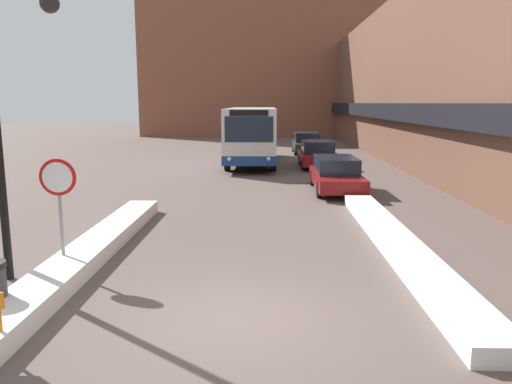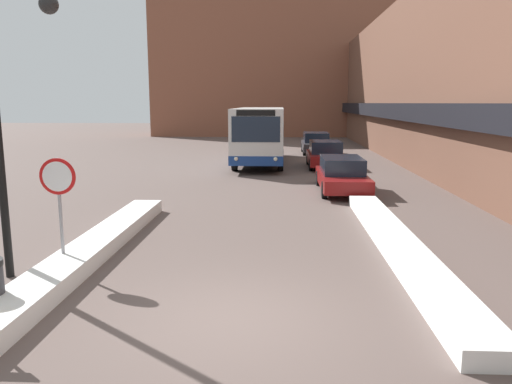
# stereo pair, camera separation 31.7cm
# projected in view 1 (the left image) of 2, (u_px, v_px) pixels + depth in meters

# --- Properties ---
(ground_plane) EXTENTS (160.00, 160.00, 0.00)m
(ground_plane) POSITION_uv_depth(u_px,v_px,m) (240.00, 320.00, 8.19)
(ground_plane) COLOR brown
(building_row_right) EXTENTS (5.50, 60.00, 9.48)m
(building_row_right) POSITION_uv_depth(u_px,v_px,m) (422.00, 83.00, 30.75)
(building_row_right) COLOR brown
(building_row_right) RESTS_ON ground_plane
(building_backdrop_far) EXTENTS (26.00, 8.00, 17.58)m
(building_backdrop_far) POSITION_uv_depth(u_px,v_px,m) (264.00, 54.00, 54.38)
(building_backdrop_far) COLOR brown
(building_backdrop_far) RESTS_ON ground_plane
(snow_bank_left) EXTENTS (0.90, 10.19, 0.37)m
(snow_bank_left) POSITION_uv_depth(u_px,v_px,m) (89.00, 252.00, 11.31)
(snow_bank_left) COLOR silver
(snow_bank_left) RESTS_ON ground_plane
(snow_bank_right) EXTENTS (0.90, 11.04, 0.33)m
(snow_bank_right) POSITION_uv_depth(u_px,v_px,m) (398.00, 244.00, 12.02)
(snow_bank_right) COLOR silver
(snow_bank_right) RESTS_ON ground_plane
(city_bus) EXTENTS (2.70, 10.31, 3.22)m
(city_bus) POSITION_uv_depth(u_px,v_px,m) (252.00, 133.00, 28.99)
(city_bus) COLOR silver
(city_bus) RESTS_ON ground_plane
(parked_car_front) EXTENTS (1.82, 4.74, 1.37)m
(parked_car_front) POSITION_uv_depth(u_px,v_px,m) (336.00, 174.00, 20.06)
(parked_car_front) COLOR maroon
(parked_car_front) RESTS_ON ground_plane
(parked_car_middle) EXTENTS (1.92, 4.30, 1.45)m
(parked_car_middle) POSITION_uv_depth(u_px,v_px,m) (318.00, 154.00, 27.54)
(parked_car_middle) COLOR maroon
(parked_car_middle) RESTS_ON ground_plane
(parked_car_back) EXTENTS (1.92, 4.54, 1.48)m
(parked_car_back) POSITION_uv_depth(u_px,v_px,m) (307.00, 143.00, 35.07)
(parked_car_back) COLOR #38383D
(parked_car_back) RESTS_ON ground_plane
(stop_sign) EXTENTS (0.76, 0.08, 2.40)m
(stop_sign) POSITION_uv_depth(u_px,v_px,m) (59.00, 191.00, 10.21)
(stop_sign) COLOR gray
(stop_sign) RESTS_ON ground_plane
(street_lamp) EXTENTS (1.46, 0.36, 5.61)m
(street_lamp) POSITION_uv_depth(u_px,v_px,m) (10.00, 102.00, 9.47)
(street_lamp) COLOR black
(street_lamp) RESTS_ON ground_plane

